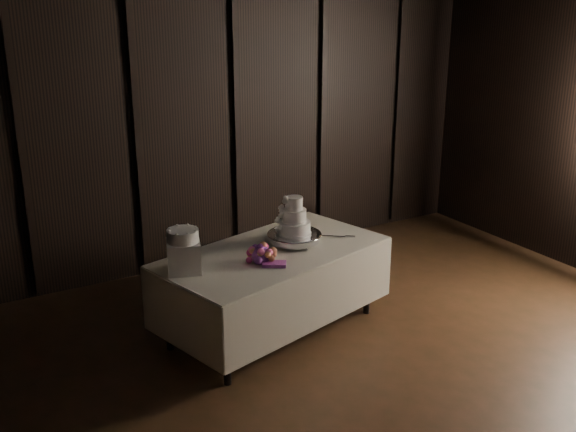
{
  "coord_description": "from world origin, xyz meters",
  "views": [
    {
      "loc": [
        -3.11,
        -3.0,
        2.89
      ],
      "look_at": [
        -0.38,
        1.72,
        1.05
      ],
      "focal_mm": 42.0,
      "sensor_mm": 36.0,
      "label": 1
    }
  ],
  "objects_px": {
    "wedding_cake": "(293,220)",
    "bouquet": "(262,254)",
    "small_cake": "(183,236)",
    "box_pedestal": "(184,256)",
    "display_table": "(273,287)",
    "cake_stand": "(294,239)"
  },
  "relations": [
    {
      "from": "display_table",
      "to": "box_pedestal",
      "type": "distance_m",
      "value": 0.94
    },
    {
      "from": "cake_stand",
      "to": "box_pedestal",
      "type": "bearing_deg",
      "value": -175.3
    },
    {
      "from": "cake_stand",
      "to": "wedding_cake",
      "type": "height_order",
      "value": "wedding_cake"
    },
    {
      "from": "wedding_cake",
      "to": "bouquet",
      "type": "bearing_deg",
      "value": -134.04
    },
    {
      "from": "display_table",
      "to": "bouquet",
      "type": "xyz_separation_m",
      "value": [
        -0.2,
        -0.17,
        0.41
      ]
    },
    {
      "from": "bouquet",
      "to": "box_pedestal",
      "type": "xyz_separation_m",
      "value": [
        -0.62,
        0.15,
        0.06
      ]
    },
    {
      "from": "bouquet",
      "to": "small_cake",
      "type": "height_order",
      "value": "small_cake"
    },
    {
      "from": "small_cake",
      "to": "cake_stand",
      "type": "bearing_deg",
      "value": 4.7
    },
    {
      "from": "small_cake",
      "to": "box_pedestal",
      "type": "bearing_deg",
      "value": 0.0
    },
    {
      "from": "bouquet",
      "to": "box_pedestal",
      "type": "bearing_deg",
      "value": 166.62
    },
    {
      "from": "wedding_cake",
      "to": "small_cake",
      "type": "height_order",
      "value": "wedding_cake"
    },
    {
      "from": "bouquet",
      "to": "wedding_cake",
      "type": "bearing_deg",
      "value": 27.5
    },
    {
      "from": "display_table",
      "to": "wedding_cake",
      "type": "xyz_separation_m",
      "value": [
        0.23,
        0.05,
        0.57
      ]
    },
    {
      "from": "display_table",
      "to": "box_pedestal",
      "type": "xyz_separation_m",
      "value": [
        -0.82,
        -0.03,
        0.47
      ]
    },
    {
      "from": "display_table",
      "to": "small_cake",
      "type": "relative_size",
      "value": 8.79
    },
    {
      "from": "box_pedestal",
      "to": "bouquet",
      "type": "bearing_deg",
      "value": -13.38
    },
    {
      "from": "bouquet",
      "to": "box_pedestal",
      "type": "distance_m",
      "value": 0.64
    },
    {
      "from": "cake_stand",
      "to": "bouquet",
      "type": "relative_size",
      "value": 1.2
    },
    {
      "from": "cake_stand",
      "to": "bouquet",
      "type": "height_order",
      "value": "bouquet"
    },
    {
      "from": "cake_stand",
      "to": "box_pedestal",
      "type": "relative_size",
      "value": 1.86
    },
    {
      "from": "wedding_cake",
      "to": "box_pedestal",
      "type": "height_order",
      "value": "wedding_cake"
    },
    {
      "from": "cake_stand",
      "to": "wedding_cake",
      "type": "distance_m",
      "value": 0.18
    }
  ]
}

